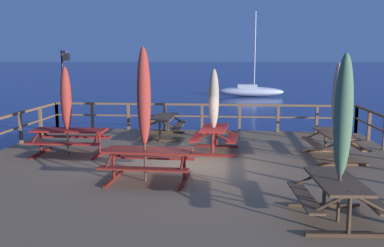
{
  "coord_description": "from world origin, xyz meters",
  "views": [
    {
      "loc": [
        1.08,
        -11.41,
        3.63
      ],
      "look_at": [
        0.0,
        0.83,
        1.71
      ],
      "focal_mm": 39.95,
      "sensor_mm": 36.0,
      "label": 1
    }
  ],
  "objects_px": {
    "picnic_table_mid_right": "(336,191)",
    "patio_umbrella_short_front": "(66,99)",
    "picnic_table_back_right": "(148,158)",
    "patio_umbrella_tall_back_left": "(214,99)",
    "patio_umbrella_tall_front": "(144,97)",
    "patio_umbrella_short_back": "(343,117)",
    "picnic_table_mid_left": "(215,134)",
    "lamp_post_hooked": "(65,78)",
    "picnic_table_mid_centre": "(334,139)",
    "patio_umbrella_tall_mid_left": "(338,98)",
    "picnic_table_back_left": "(70,136)",
    "picnic_table_front_right": "(164,122)",
    "sailboat_distant": "(251,91)"
  },
  "relations": [
    {
      "from": "picnic_table_mid_right",
      "to": "patio_umbrella_short_front",
      "type": "relative_size",
      "value": 0.71
    },
    {
      "from": "picnic_table_back_right",
      "to": "patio_umbrella_tall_back_left",
      "type": "bearing_deg",
      "value": 66.88
    },
    {
      "from": "picnic_table_mid_right",
      "to": "patio_umbrella_tall_front",
      "type": "bearing_deg",
      "value": 151.32
    },
    {
      "from": "picnic_table_mid_right",
      "to": "patio_umbrella_short_back",
      "type": "distance_m",
      "value": 1.35
    },
    {
      "from": "picnic_table_mid_left",
      "to": "patio_umbrella_tall_front",
      "type": "bearing_deg",
      "value": -114.13
    },
    {
      "from": "lamp_post_hooked",
      "to": "picnic_table_mid_centre",
      "type": "bearing_deg",
      "value": -21.4
    },
    {
      "from": "picnic_table_mid_left",
      "to": "patio_umbrella_tall_mid_left",
      "type": "distance_m",
      "value": 3.78
    },
    {
      "from": "picnic_table_back_right",
      "to": "patio_umbrella_tall_front",
      "type": "height_order",
      "value": "patio_umbrella_tall_front"
    },
    {
      "from": "picnic_table_back_left",
      "to": "picnic_table_front_right",
      "type": "xyz_separation_m",
      "value": [
        2.4,
        3.09,
        -0.0
      ]
    },
    {
      "from": "picnic_table_mid_right",
      "to": "patio_umbrella_tall_front",
      "type": "xyz_separation_m",
      "value": [
        -3.89,
        2.13,
        1.45
      ]
    },
    {
      "from": "patio_umbrella_tall_mid_left",
      "to": "picnic_table_back_left",
      "type": "bearing_deg",
      "value": -178.39
    },
    {
      "from": "picnic_table_front_right",
      "to": "picnic_table_mid_left",
      "type": "bearing_deg",
      "value": -49.71
    },
    {
      "from": "picnic_table_back_left",
      "to": "patio_umbrella_short_back",
      "type": "xyz_separation_m",
      "value": [
        6.75,
        -4.79,
        1.34
      ]
    },
    {
      "from": "picnic_table_mid_right",
      "to": "lamp_post_hooked",
      "type": "height_order",
      "value": "lamp_post_hooked"
    },
    {
      "from": "patio_umbrella_short_front",
      "to": "lamp_post_hooked",
      "type": "height_order",
      "value": "lamp_post_hooked"
    },
    {
      "from": "picnic_table_mid_right",
      "to": "picnic_table_front_right",
      "type": "bearing_deg",
      "value": 118.9
    },
    {
      "from": "patio_umbrella_short_front",
      "to": "lamp_post_hooked",
      "type": "xyz_separation_m",
      "value": [
        -1.54,
        3.86,
        0.43
      ]
    },
    {
      "from": "patio_umbrella_short_back",
      "to": "sailboat_distant",
      "type": "relative_size",
      "value": 0.39
    },
    {
      "from": "picnic_table_back_right",
      "to": "patio_umbrella_tall_front",
      "type": "xyz_separation_m",
      "value": [
        -0.08,
        -0.03,
        1.45
      ]
    },
    {
      "from": "picnic_table_back_right",
      "to": "patio_umbrella_tall_mid_left",
      "type": "height_order",
      "value": "patio_umbrella_tall_mid_left"
    },
    {
      "from": "picnic_table_mid_right",
      "to": "picnic_table_back_left",
      "type": "bearing_deg",
      "value": 144.84
    },
    {
      "from": "patio_umbrella_tall_back_left",
      "to": "patio_umbrella_short_back",
      "type": "bearing_deg",
      "value": -66.19
    },
    {
      "from": "picnic_table_back_right",
      "to": "picnic_table_mid_right",
      "type": "bearing_deg",
      "value": -29.46
    },
    {
      "from": "picnic_table_back_right",
      "to": "sailboat_distant",
      "type": "xyz_separation_m",
      "value": [
        3.84,
        30.22,
        -0.76
      ]
    },
    {
      "from": "picnic_table_back_left",
      "to": "picnic_table_front_right",
      "type": "relative_size",
      "value": 1.06
    },
    {
      "from": "patio_umbrella_tall_back_left",
      "to": "picnic_table_back_right",
      "type": "bearing_deg",
      "value": -113.12
    },
    {
      "from": "patio_umbrella_tall_back_left",
      "to": "lamp_post_hooked",
      "type": "xyz_separation_m",
      "value": [
        -5.91,
        3.11,
        0.48
      ]
    },
    {
      "from": "picnic_table_back_right",
      "to": "patio_umbrella_tall_back_left",
      "type": "xyz_separation_m",
      "value": [
        1.41,
        3.31,
        1.07
      ]
    },
    {
      "from": "patio_umbrella_tall_mid_left",
      "to": "patio_umbrella_short_front",
      "type": "bearing_deg",
      "value": -178.36
    },
    {
      "from": "patio_umbrella_tall_mid_left",
      "to": "patio_umbrella_tall_back_left",
      "type": "bearing_deg",
      "value": 171.81
    },
    {
      "from": "picnic_table_mid_left",
      "to": "patio_umbrella_tall_front",
      "type": "xyz_separation_m",
      "value": [
        -1.52,
        -3.39,
        1.46
      ]
    },
    {
      "from": "picnic_table_back_left",
      "to": "lamp_post_hooked",
      "type": "distance_m",
      "value": 4.45
    },
    {
      "from": "picnic_table_back_left",
      "to": "patio_umbrella_tall_front",
      "type": "distance_m",
      "value": 4.1
    },
    {
      "from": "patio_umbrella_short_front",
      "to": "patio_umbrella_tall_mid_left",
      "type": "xyz_separation_m",
      "value": [
        7.94,
        0.23,
        0.08
      ]
    },
    {
      "from": "picnic_table_mid_centre",
      "to": "picnic_table_mid_left",
      "type": "relative_size",
      "value": 1.21
    },
    {
      "from": "picnic_table_mid_centre",
      "to": "patio_umbrella_tall_mid_left",
      "type": "distance_m",
      "value": 1.2
    },
    {
      "from": "picnic_table_mid_right",
      "to": "patio_umbrella_short_back",
      "type": "relative_size",
      "value": 0.62
    },
    {
      "from": "picnic_table_back_right",
      "to": "patio_umbrella_tall_mid_left",
      "type": "bearing_deg",
      "value": 29.31
    },
    {
      "from": "picnic_table_mid_centre",
      "to": "patio_umbrella_short_front",
      "type": "distance_m",
      "value": 7.97
    },
    {
      "from": "picnic_table_mid_right",
      "to": "picnic_table_back_right",
      "type": "xyz_separation_m",
      "value": [
        -3.82,
        2.16,
        0.01
      ]
    },
    {
      "from": "picnic_table_mid_left",
      "to": "patio_umbrella_tall_mid_left",
      "type": "xyz_separation_m",
      "value": [
        3.54,
        -0.57,
        1.21
      ]
    },
    {
      "from": "picnic_table_mid_right",
      "to": "picnic_table_front_right",
      "type": "distance_m",
      "value": 8.93
    },
    {
      "from": "picnic_table_back_left",
      "to": "picnic_table_back_right",
      "type": "distance_m",
      "value": 3.88
    },
    {
      "from": "picnic_table_back_right",
      "to": "patio_umbrella_tall_front",
      "type": "distance_m",
      "value": 1.45
    },
    {
      "from": "patio_umbrella_tall_front",
      "to": "picnic_table_back_left",
      "type": "bearing_deg",
      "value": 137.35
    },
    {
      "from": "picnic_table_back_left",
      "to": "sailboat_distant",
      "type": "distance_m",
      "value": 28.47
    },
    {
      "from": "picnic_table_mid_right",
      "to": "patio_umbrella_tall_back_left",
      "type": "bearing_deg",
      "value": 113.74
    },
    {
      "from": "picnic_table_back_right",
      "to": "patio_umbrella_tall_mid_left",
      "type": "xyz_separation_m",
      "value": [
        4.98,
        2.8,
        1.2
      ]
    },
    {
      "from": "sailboat_distant",
      "to": "patio_umbrella_tall_mid_left",
      "type": "bearing_deg",
      "value": -87.62
    },
    {
      "from": "patio_umbrella_short_front",
      "to": "sailboat_distant",
      "type": "relative_size",
      "value": 0.34
    }
  ]
}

